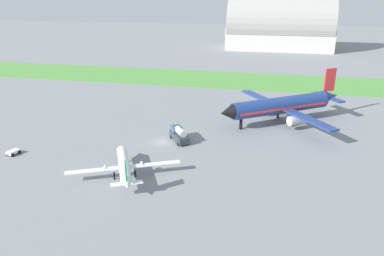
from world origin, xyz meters
name	(u,v)px	position (x,y,z in m)	size (l,w,h in m)	color
ground_plane	(162,142)	(0.00, 0.00, 0.00)	(600.00, 600.00, 0.00)	gray
grass_taxiway_strip	(211,79)	(0.00, 63.03, 0.04)	(360.00, 28.00, 0.08)	#549342
airplane_foreground_turboprop	(124,165)	(-1.77, -17.06, 2.22)	(18.76, 16.30, 6.06)	white
airplane_midfield_jet	(283,105)	(25.71, 18.76, 4.55)	(30.63, 30.32, 12.62)	navy
fuel_truck_near_gate	(179,134)	(3.62, 1.28, 1.58)	(5.72, 6.69, 3.29)	#2D333D
baggage_cart_midfield	(13,152)	(-27.47, -13.00, 0.57)	(2.23, 2.70, 0.90)	white
hangar_distant	(280,26)	(24.31, 146.33, 12.46)	(57.17, 29.83, 29.83)	#BCB7B2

